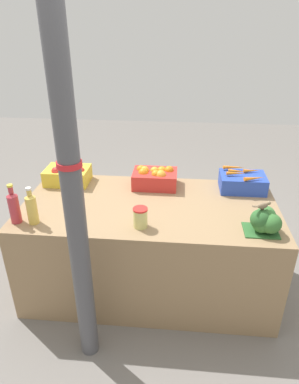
{
  "coord_description": "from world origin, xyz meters",
  "views": [
    {
      "loc": [
        0.21,
        -2.21,
        2.0
      ],
      "look_at": [
        0.0,
        0.0,
        0.86
      ],
      "focal_mm": 32.0,
      "sensor_mm": 36.0,
      "label": 1
    }
  ],
  "objects_px": {
    "orange_crate": "(155,177)",
    "pickle_jar": "(140,217)",
    "carrot_crate": "(242,182)",
    "apple_crate": "(68,175)",
    "broccoli_pile": "(265,221)",
    "juice_bottle_golden": "(32,208)",
    "sparrow_bird": "(263,205)",
    "juice_bottle_ruby": "(14,207)",
    "support_pole": "(70,172)"
  },
  "relations": [
    {
      "from": "carrot_crate",
      "to": "juice_bottle_ruby",
      "type": "relative_size",
      "value": 1.26
    },
    {
      "from": "orange_crate",
      "to": "broccoli_pile",
      "type": "xyz_separation_m",
      "value": [
        0.76,
        -0.6,
        0.0
      ]
    },
    {
      "from": "apple_crate",
      "to": "sparrow_bird",
      "type": "relative_size",
      "value": 2.74
    },
    {
      "from": "pickle_jar",
      "to": "apple_crate",
      "type": "bearing_deg",
      "value": 138.04
    },
    {
      "from": "apple_crate",
      "to": "sparrow_bird",
      "type": "height_order",
      "value": "sparrow_bird"
    },
    {
      "from": "juice_bottle_ruby",
      "to": "pickle_jar",
      "type": "height_order",
      "value": "juice_bottle_ruby"
    },
    {
      "from": "apple_crate",
      "to": "orange_crate",
      "type": "height_order",
      "value": "same"
    },
    {
      "from": "carrot_crate",
      "to": "pickle_jar",
      "type": "relative_size",
      "value": 2.56
    },
    {
      "from": "broccoli_pile",
      "to": "juice_bottle_golden",
      "type": "bearing_deg",
      "value": -178.44
    },
    {
      "from": "apple_crate",
      "to": "broccoli_pile",
      "type": "xyz_separation_m",
      "value": [
        1.48,
        -0.59,
        0.0
      ]
    },
    {
      "from": "broccoli_pile",
      "to": "carrot_crate",
      "type": "bearing_deg",
      "value": 95.32
    },
    {
      "from": "apple_crate",
      "to": "pickle_jar",
      "type": "distance_m",
      "value": 0.91
    },
    {
      "from": "juice_bottle_golden",
      "to": "pickle_jar",
      "type": "distance_m",
      "value": 0.72
    },
    {
      "from": "broccoli_pile",
      "to": "juice_bottle_golden",
      "type": "relative_size",
      "value": 0.86
    },
    {
      "from": "carrot_crate",
      "to": "apple_crate",
      "type": "bearing_deg",
      "value": -179.65
    },
    {
      "from": "carrot_crate",
      "to": "sparrow_bird",
      "type": "bearing_deg",
      "value": -87.29
    },
    {
      "from": "juice_bottle_ruby",
      "to": "sparrow_bird",
      "type": "height_order",
      "value": "juice_bottle_ruby"
    },
    {
      "from": "apple_crate",
      "to": "sparrow_bird",
      "type": "distance_m",
      "value": 1.57
    },
    {
      "from": "juice_bottle_golden",
      "to": "pickle_jar",
      "type": "height_order",
      "value": "juice_bottle_golden"
    },
    {
      "from": "sparrow_bird",
      "to": "apple_crate",
      "type": "bearing_deg",
      "value": 134.98
    },
    {
      "from": "juice_bottle_golden",
      "to": "pickle_jar",
      "type": "relative_size",
      "value": 1.91
    },
    {
      "from": "apple_crate",
      "to": "broccoli_pile",
      "type": "bearing_deg",
      "value": -21.73
    },
    {
      "from": "broccoli_pile",
      "to": "pickle_jar",
      "type": "distance_m",
      "value": 0.8
    },
    {
      "from": "carrot_crate",
      "to": "orange_crate",
      "type": "bearing_deg",
      "value": -179.94
    },
    {
      "from": "juice_bottle_ruby",
      "to": "support_pole",
      "type": "bearing_deg",
      "value": -32.88
    },
    {
      "from": "apple_crate",
      "to": "carrot_crate",
      "type": "bearing_deg",
      "value": 0.35
    },
    {
      "from": "orange_crate",
      "to": "carrot_crate",
      "type": "height_order",
      "value": "carrot_crate"
    },
    {
      "from": "apple_crate",
      "to": "broccoli_pile",
      "type": "relative_size",
      "value": 1.56
    },
    {
      "from": "juice_bottle_ruby",
      "to": "juice_bottle_golden",
      "type": "relative_size",
      "value": 1.06
    },
    {
      "from": "carrot_crate",
      "to": "pickle_jar",
      "type": "xyz_separation_m",
      "value": [
        -0.75,
        -0.62,
        0.0
      ]
    },
    {
      "from": "broccoli_pile",
      "to": "juice_bottle_golden",
      "type": "height_order",
      "value": "juice_bottle_golden"
    },
    {
      "from": "juice_bottle_ruby",
      "to": "pickle_jar",
      "type": "distance_m",
      "value": 0.84
    },
    {
      "from": "apple_crate",
      "to": "orange_crate",
      "type": "distance_m",
      "value": 0.72
    },
    {
      "from": "orange_crate",
      "to": "juice_bottle_ruby",
      "type": "relative_size",
      "value": 1.26
    },
    {
      "from": "support_pole",
      "to": "apple_crate",
      "type": "height_order",
      "value": "support_pole"
    },
    {
      "from": "support_pole",
      "to": "juice_bottle_ruby",
      "type": "relative_size",
      "value": 9.3
    },
    {
      "from": "pickle_jar",
      "to": "sparrow_bird",
      "type": "xyz_separation_m",
      "value": [
        0.77,
        0.02,
        0.12
      ]
    },
    {
      "from": "orange_crate",
      "to": "apple_crate",
      "type": "bearing_deg",
      "value": -179.37
    },
    {
      "from": "apple_crate",
      "to": "juice_bottle_ruby",
      "type": "height_order",
      "value": "juice_bottle_ruby"
    },
    {
      "from": "carrot_crate",
      "to": "juice_bottle_golden",
      "type": "relative_size",
      "value": 1.34
    },
    {
      "from": "support_pole",
      "to": "pickle_jar",
      "type": "xyz_separation_m",
      "value": [
        0.31,
        0.37,
        -0.47
      ]
    },
    {
      "from": "orange_crate",
      "to": "carrot_crate",
      "type": "bearing_deg",
      "value": 0.06
    },
    {
      "from": "support_pole",
      "to": "sparrow_bird",
      "type": "height_order",
      "value": "support_pole"
    },
    {
      "from": "apple_crate",
      "to": "orange_crate",
      "type": "bearing_deg",
      "value": 0.63
    },
    {
      "from": "support_pole",
      "to": "juice_bottle_golden",
      "type": "bearing_deg",
      "value": 140.1
    },
    {
      "from": "orange_crate",
      "to": "pickle_jar",
      "type": "relative_size",
      "value": 2.56
    },
    {
      "from": "carrot_crate",
      "to": "juice_bottle_ruby",
      "type": "bearing_deg",
      "value": -158.02
    },
    {
      "from": "juice_bottle_ruby",
      "to": "sparrow_bird",
      "type": "distance_m",
      "value": 1.62
    },
    {
      "from": "broccoli_pile",
      "to": "sparrow_bird",
      "type": "height_order",
      "value": "sparrow_bird"
    },
    {
      "from": "apple_crate",
      "to": "orange_crate",
      "type": "relative_size",
      "value": 1.0
    }
  ]
}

